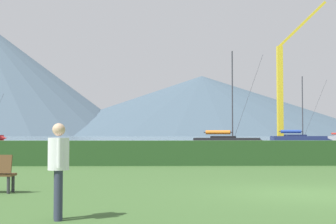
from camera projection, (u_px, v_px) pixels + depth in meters
ground_plane at (308, 194)px, 12.04m from camera, size 1000.00×1000.00×0.00m
harbor_water at (169, 138)px, 148.87m from camera, size 320.00×246.00×0.00m
hedge_line at (236, 153)px, 23.05m from camera, size 80.00×1.20×1.14m
sailboat_slip_2 at (299, 139)px, 65.87m from camera, size 8.16×2.45×9.11m
sailboat_slip_6 at (228, 142)px, 49.57m from camera, size 7.65×3.79×9.77m
person_standing_walker at (58, 163)px, 8.46m from camera, size 0.36×0.55×1.65m
dock_crane at (282, 97)px, 72.23m from camera, size 7.97×2.00×20.99m
distant_hill_central_peak at (202, 106)px, 365.97m from camera, size 254.05×254.05×44.02m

